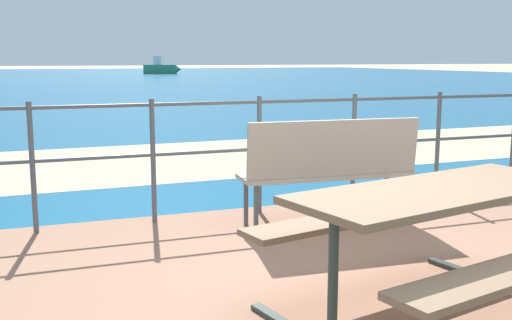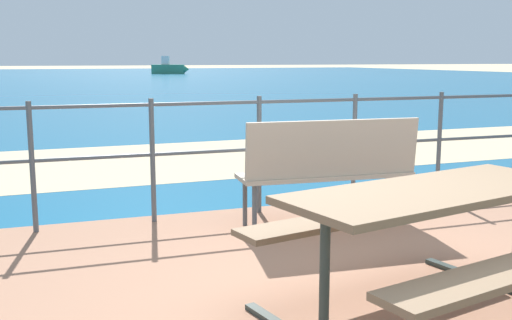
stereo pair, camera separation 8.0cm
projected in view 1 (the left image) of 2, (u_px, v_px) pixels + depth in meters
The scene contains 8 objects.
ground_plane at pixel (407, 320), 3.49m from camera, with size 240.00×240.00×0.00m, color tan.
patio_paving at pixel (407, 315), 3.49m from camera, with size 6.40×5.20×0.06m, color #996B51.
sea_water at pixel (60, 80), 40.49m from camera, with size 90.00×90.00×0.01m, color #145B84.
beach_strip at pixel (175, 160), 8.97m from camera, with size 54.00×3.40×0.01m, color tan.
picnic_table at pixel (440, 219), 3.26m from camera, with size 1.98×1.70×0.75m.
park_bench at pixel (330, 164), 5.13m from camera, with size 1.53×0.51×0.93m.
railing_fence at pixel (259, 142), 5.60m from camera, with size 5.94×0.04×1.08m.
boat_near at pixel (161, 68), 56.63m from camera, with size 3.56×1.99×1.65m.
Camera 1 is at (-1.95, -2.79, 1.48)m, focal length 42.82 mm.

